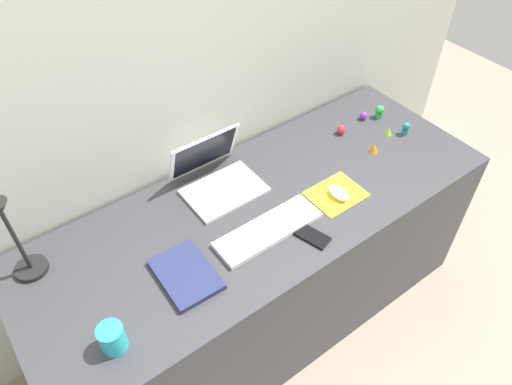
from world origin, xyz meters
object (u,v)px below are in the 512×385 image
Objects in this scene: cell_phone at (312,236)px; toy_figurine_red at (341,130)px; desk_lamp at (16,240)px; toy_figurine_green at (379,111)px; coffee_mug at (112,338)px; mouse at (339,193)px; notebook_pad at (186,274)px; laptop at (215,174)px; toy_figurine_purple at (364,116)px; toy_figurine_orange at (374,148)px; toy_figurine_teal at (406,128)px; toy_figurine_lime at (388,131)px; keyboard at (268,230)px.

toy_figurine_red is at bearing 20.68° from cell_phone.
desk_lamp is 6.21× the size of toy_figurine_green.
coffee_mug is 1.55× the size of toy_figurine_green.
mouse is 0.40× the size of notebook_pad.
laptop is 7.17× the size of toy_figurine_red.
toy_figurine_purple is (0.45, 0.30, -0.00)m from mouse.
toy_figurine_red is at bearing 97.81° from toy_figurine_orange.
toy_figurine_teal is 1.59× the size of toy_figurine_lime.
toy_figurine_orange is at bearing -178.72° from toy_figurine_teal.
laptop is 3.17× the size of coffee_mug.
laptop is at bearing 160.01° from toy_figurine_orange.
toy_figurine_green reaches higher than toy_figurine_purple.
keyboard is 0.82m from toy_figurine_purple.
laptop is 8.02× the size of toy_figurine_purple.
keyboard is 9.80× the size of toy_figurine_red.
toy_figurine_teal is at bearing 6.36° from keyboard.
desk_lamp is (-0.74, 0.32, 0.17)m from keyboard.
keyboard is 10.96× the size of toy_figurine_purple.
keyboard is 0.67m from toy_figurine_red.
laptop reaches higher than toy_figurine_teal.
toy_figurine_green is 0.13m from toy_figurine_lime.
cell_phone is 0.76m from toy_figurine_teal.
desk_lamp is 10.10× the size of toy_figurine_purple.
mouse is at bearing 3.74° from coffee_mug.
toy_figurine_orange is 0.15m from toy_figurine_lime.
toy_figurine_lime is (-0.06, 0.04, -0.01)m from toy_figurine_teal.
toy_figurine_green is (1.59, -0.06, -0.15)m from desk_lamp.
toy_figurine_lime is at bearing 4.10° from cell_phone.
toy_figurine_teal is (0.51, 0.11, 0.01)m from mouse.
toy_figurine_teal is (0.84, 0.09, 0.02)m from keyboard.
toy_figurine_purple is at bearing -1.21° from desk_lamp.
cell_phone is at bearing -158.94° from toy_figurine_orange.
coffee_mug reaches higher than toy_figurine_lime.
notebook_pad is (-0.33, -0.32, -0.04)m from laptop.
desk_lamp is 1.61m from toy_figurine_teal.
toy_figurine_purple is (0.79, -0.04, -0.03)m from laptop.
mouse reaches higher than keyboard.
desk_lamp is at bearing 178.79° from toy_figurine_purple.
desk_lamp is (-1.07, 0.34, 0.16)m from mouse.
toy_figurine_green is at bearing -24.64° from toy_figurine_purple.
cell_phone is 3.06× the size of toy_figurine_red.
coffee_mug reaches higher than keyboard.
notebook_pad is 4.03× the size of toy_figurine_teal.
mouse is at bearing -135.01° from toy_figurine_red.
coffee_mug reaches higher than cell_phone.
notebook_pad is 1.21m from toy_figurine_green.
toy_figurine_orange reaches higher than keyboard.
coffee_mug is (-0.75, 0.03, 0.04)m from cell_phone.
cell_phone is 0.63m from toy_figurine_red.
toy_figurine_red is 1.12× the size of toy_figurine_lime.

